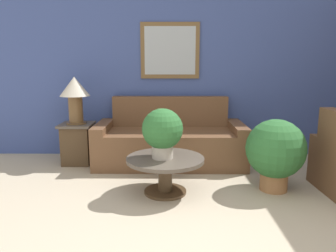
# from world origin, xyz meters

# --- Properties ---
(wall_back) EXTENTS (6.52, 0.09, 2.60)m
(wall_back) POSITION_xyz_m (-0.01, 3.18, 1.31)
(wall_back) COLOR #42569E
(wall_back) RESTS_ON ground_plane
(couch_main) EXTENTS (2.07, 0.89, 0.93)m
(couch_main) POSITION_xyz_m (-0.46, 2.69, 0.30)
(couch_main) COLOR brown
(couch_main) RESTS_ON ground_plane
(coffee_table) EXTENTS (0.85, 0.85, 0.41)m
(coffee_table) POSITION_xyz_m (-0.51, 1.58, 0.30)
(coffee_table) COLOR #4C3823
(coffee_table) RESTS_ON ground_plane
(side_table) EXTENTS (0.45, 0.45, 0.58)m
(side_table) POSITION_xyz_m (-1.77, 2.67, 0.30)
(side_table) COLOR #4C3823
(side_table) RESTS_ON ground_plane
(table_lamp) EXTENTS (0.41, 0.41, 0.65)m
(table_lamp) POSITION_xyz_m (-1.77, 2.67, 1.01)
(table_lamp) COLOR brown
(table_lamp) RESTS_ON side_table
(potted_plant_on_table) EXTENTS (0.44, 0.44, 0.54)m
(potted_plant_on_table) POSITION_xyz_m (-0.53, 1.57, 0.71)
(potted_plant_on_table) COLOR beige
(potted_plant_on_table) RESTS_ON coffee_table
(potted_plant_floor) EXTENTS (0.66, 0.66, 0.81)m
(potted_plant_floor) POSITION_xyz_m (0.72, 1.68, 0.46)
(potted_plant_floor) COLOR #9E6B42
(potted_plant_floor) RESTS_ON ground_plane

